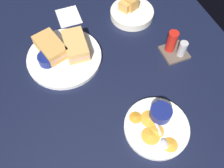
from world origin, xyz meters
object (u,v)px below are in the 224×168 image
at_px(plate_sandwich_main, 64,57).
at_px(ramekin_dark_sauce, 47,59).
at_px(spoon_by_dark_ramekin, 61,55).
at_px(condiment_caddy, 175,47).
at_px(sandwich_half_near, 75,45).
at_px(ramekin_light_gravy, 161,113).
at_px(plate_chips_companion, 156,127).
at_px(bread_basket_rear, 131,12).
at_px(spoon_by_gravy_ramekin, 163,140).
at_px(sandwich_half_far, 51,47).

bearing_deg(plate_sandwich_main, ramekin_dark_sauce, -85.29).
distance_m(spoon_by_dark_ramekin, condiment_caddy, 0.41).
distance_m(sandwich_half_near, spoon_by_dark_ramekin, 0.06).
bearing_deg(sandwich_half_near, ramekin_dark_sauce, -81.17).
relative_size(ramekin_dark_sauce, ramekin_light_gravy, 0.92).
bearing_deg(plate_chips_companion, sandwich_half_near, -159.84).
bearing_deg(bread_basket_rear, ramekin_light_gravy, -12.90).
distance_m(spoon_by_dark_ramekin, plate_chips_companion, 0.42).
bearing_deg(sandwich_half_near, spoon_by_dark_ramekin, -81.53).
xyz_separation_m(ramekin_light_gravy, condiment_caddy, (-0.21, 0.17, -0.00)).
distance_m(sandwich_half_near, ramekin_light_gravy, 0.39).
xyz_separation_m(plate_chips_companion, spoon_by_gravy_ramekin, (0.04, -0.00, 0.01)).
bearing_deg(plate_chips_companion, bread_basket_rear, 165.06).
distance_m(plate_chips_companion, spoon_by_gravy_ramekin, 0.05).
relative_size(sandwich_half_far, spoon_by_dark_ramekin, 1.47).
distance_m(ramekin_light_gravy, spoon_by_gravy_ramekin, 0.08).
xyz_separation_m(plate_chips_companion, ramekin_light_gravy, (-0.03, 0.03, 0.03)).
xyz_separation_m(sandwich_half_near, condiment_caddy, (0.13, 0.33, -0.01)).
relative_size(spoon_by_dark_ramekin, ramekin_light_gravy, 1.48).
bearing_deg(spoon_by_gravy_ramekin, sandwich_half_near, -162.37).
bearing_deg(plate_chips_companion, ramekin_dark_sauce, -145.33).
height_order(sandwich_half_far, ramekin_light_gravy, sandwich_half_far).
bearing_deg(spoon_by_gravy_ramekin, sandwich_half_far, -153.83).
bearing_deg(sandwich_half_near, sandwich_half_far, -106.29).
bearing_deg(sandwich_half_far, sandwich_half_near, 73.71).
bearing_deg(plate_chips_companion, ramekin_light_gravy, 140.19).
height_order(ramekin_dark_sauce, spoon_by_gravy_ramekin, ramekin_dark_sauce).
relative_size(sandwich_half_near, bread_basket_rear, 0.78).
bearing_deg(ramekin_light_gravy, spoon_by_gravy_ramekin, -21.81).
bearing_deg(spoon_by_gravy_ramekin, ramekin_light_gravy, 158.19).
bearing_deg(sandwich_half_far, spoon_by_gravy_ramekin, 26.17).
bearing_deg(spoon_by_gravy_ramekin, plate_chips_companion, 173.97).
xyz_separation_m(spoon_by_gravy_ramekin, bread_basket_rear, (-0.53, 0.13, 0.00)).
bearing_deg(ramekin_light_gravy, plate_sandwich_main, -147.51).
distance_m(plate_sandwich_main, spoon_by_dark_ramekin, 0.02).
bearing_deg(ramekin_light_gravy, condiment_caddy, 141.59).
height_order(sandwich_half_far, ramekin_dark_sauce, sandwich_half_far).
height_order(ramekin_dark_sauce, ramekin_light_gravy, ramekin_light_gravy).
distance_m(sandwich_half_far, ramekin_dark_sauce, 0.05).
height_order(spoon_by_dark_ramekin, plate_chips_companion, spoon_by_dark_ramekin).
bearing_deg(plate_sandwich_main, condiment_caddy, 72.36).
height_order(sandwich_half_near, ramekin_dark_sauce, sandwich_half_near).
xyz_separation_m(plate_sandwich_main, ramekin_dark_sauce, (0.01, -0.06, 0.03)).
distance_m(ramekin_dark_sauce, ramekin_light_gravy, 0.43).
height_order(ramekin_dark_sauce, plate_chips_companion, ramekin_dark_sauce).
bearing_deg(condiment_caddy, spoon_by_gravy_ramekin, -34.67).
height_order(sandwich_half_far, spoon_by_dark_ramekin, sandwich_half_far).
height_order(plate_sandwich_main, ramekin_light_gravy, ramekin_light_gravy).
bearing_deg(plate_chips_companion, plate_sandwich_main, -152.70).
relative_size(ramekin_dark_sauce, plate_chips_companion, 0.31).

